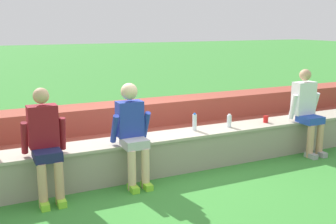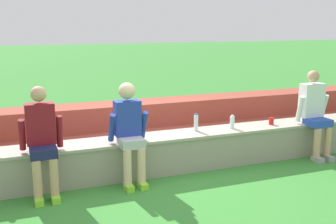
{
  "view_description": "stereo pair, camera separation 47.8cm",
  "coord_description": "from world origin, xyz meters",
  "px_view_note": "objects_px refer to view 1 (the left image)",
  "views": [
    {
      "loc": [
        -2.43,
        -5.0,
        2.15
      ],
      "look_at": [
        0.13,
        0.25,
        0.89
      ],
      "focal_mm": 43.85,
      "sensor_mm": 36.0,
      "label": 1
    },
    {
      "loc": [
        -1.99,
        -5.19,
        2.15
      ],
      "look_at": [
        0.13,
        0.25,
        0.89
      ],
      "focal_mm": 43.85,
      "sensor_mm": 36.0,
      "label": 2
    }
  ],
  "objects_px": {
    "plastic_cup_right_end": "(266,119)",
    "water_bottle_center_gap": "(195,122)",
    "person_center": "(307,109)",
    "water_bottle_near_right": "(229,121)",
    "person_far_left": "(45,141)",
    "person_left_of_center": "(132,130)"
  },
  "relations": [
    {
      "from": "plastic_cup_right_end",
      "to": "water_bottle_center_gap",
      "type": "bearing_deg",
      "value": 176.79
    },
    {
      "from": "person_far_left",
      "to": "person_center",
      "type": "xyz_separation_m",
      "value": [
        4.26,
        0.01,
        0.01
      ]
    },
    {
      "from": "person_left_of_center",
      "to": "water_bottle_center_gap",
      "type": "xyz_separation_m",
      "value": [
        1.14,
        0.32,
        -0.08
      ]
    },
    {
      "from": "person_far_left",
      "to": "person_left_of_center",
      "type": "distance_m",
      "value": 1.14
    },
    {
      "from": "person_left_of_center",
      "to": "person_center",
      "type": "height_order",
      "value": "person_center"
    },
    {
      "from": "person_center",
      "to": "water_bottle_center_gap",
      "type": "relative_size",
      "value": 5.25
    },
    {
      "from": "water_bottle_center_gap",
      "to": "person_left_of_center",
      "type": "bearing_deg",
      "value": -164.16
    },
    {
      "from": "person_far_left",
      "to": "water_bottle_center_gap",
      "type": "relative_size",
      "value": 5.16
    },
    {
      "from": "person_left_of_center",
      "to": "person_center",
      "type": "xyz_separation_m",
      "value": [
        3.12,
        0.01,
        0.01
      ]
    },
    {
      "from": "person_center",
      "to": "plastic_cup_right_end",
      "type": "height_order",
      "value": "person_center"
    },
    {
      "from": "person_left_of_center",
      "to": "plastic_cup_right_end",
      "type": "xyz_separation_m",
      "value": [
        2.46,
        0.25,
        -0.15
      ]
    },
    {
      "from": "person_far_left",
      "to": "person_center",
      "type": "relative_size",
      "value": 0.98
    },
    {
      "from": "person_far_left",
      "to": "plastic_cup_right_end",
      "type": "bearing_deg",
      "value": 3.91
    },
    {
      "from": "person_far_left",
      "to": "person_left_of_center",
      "type": "height_order",
      "value": "person_far_left"
    },
    {
      "from": "person_center",
      "to": "water_bottle_center_gap",
      "type": "height_order",
      "value": "person_center"
    },
    {
      "from": "water_bottle_near_right",
      "to": "plastic_cup_right_end",
      "type": "xyz_separation_m",
      "value": [
        0.72,
        -0.01,
        -0.04
      ]
    },
    {
      "from": "person_far_left",
      "to": "water_bottle_near_right",
      "type": "bearing_deg",
      "value": 5.13
    },
    {
      "from": "person_center",
      "to": "water_bottle_center_gap",
      "type": "bearing_deg",
      "value": 171.09
    },
    {
      "from": "person_left_of_center",
      "to": "person_far_left",
      "type": "bearing_deg",
      "value": 179.77
    },
    {
      "from": "person_center",
      "to": "water_bottle_near_right",
      "type": "xyz_separation_m",
      "value": [
        -1.39,
        0.25,
        -0.11
      ]
    },
    {
      "from": "person_far_left",
      "to": "water_bottle_near_right",
      "type": "relative_size",
      "value": 6.58
    },
    {
      "from": "person_center",
      "to": "plastic_cup_right_end",
      "type": "xyz_separation_m",
      "value": [
        -0.66,
        0.24,
        -0.16
      ]
    }
  ]
}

